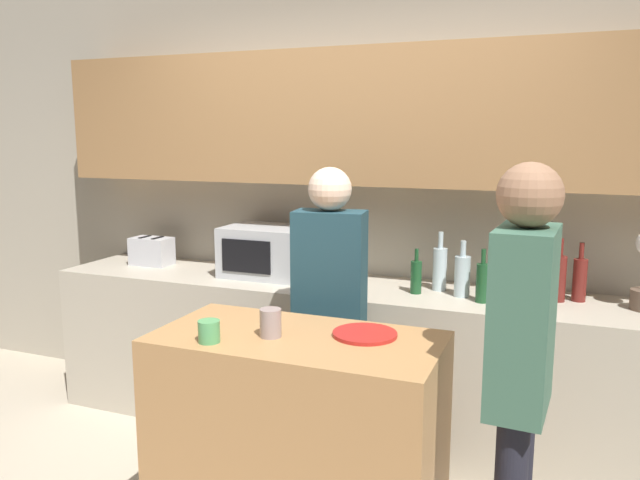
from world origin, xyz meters
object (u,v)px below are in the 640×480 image
(bottle_6, at_px, (559,277))
(bottle_7, at_px, (580,279))
(bottle_5, at_px, (533,286))
(person_left, at_px, (521,358))
(bottle_4, at_px, (506,279))
(bottle_3, at_px, (482,282))
(cup_1, at_px, (271,323))
(microwave, at_px, (268,251))
(bottle_0, at_px, (416,276))
(bottle_2, at_px, (462,275))
(cup_0, at_px, (209,331))
(plate_on_island, at_px, (365,334))
(person_center, at_px, (330,301))
(toaster, at_px, (152,251))
(bottle_1, at_px, (440,268))

(bottle_6, relative_size, bottle_7, 1.07)
(bottle_5, distance_m, bottle_6, 0.20)
(bottle_7, bearing_deg, bottle_6, -156.76)
(person_left, bearing_deg, bottle_4, 11.51)
(bottle_3, bearing_deg, cup_1, -123.98)
(cup_1, bearing_deg, bottle_6, 48.51)
(microwave, distance_m, bottle_0, 0.93)
(microwave, distance_m, bottle_7, 1.74)
(bottle_2, height_order, bottle_4, bottle_4)
(bottle_4, relative_size, cup_0, 3.72)
(bottle_5, distance_m, cup_1, 1.39)
(bottle_7, bearing_deg, bottle_3, -155.86)
(bottle_7, relative_size, plate_on_island, 1.17)
(bottle_0, xyz_separation_m, bottle_2, (0.24, 0.03, 0.02))
(bottle_3, relative_size, bottle_7, 0.91)
(bottle_2, xyz_separation_m, person_center, (-0.56, -0.51, -0.07))
(bottle_4, relative_size, cup_1, 2.82)
(toaster, bearing_deg, plate_on_island, -29.93)
(bottle_1, bearing_deg, plate_on_island, -95.31)
(bottle_3, relative_size, bottle_6, 0.85)
(bottle_1, distance_m, bottle_2, 0.16)
(bottle_4, relative_size, plate_on_island, 1.23)
(cup_0, relative_size, person_center, 0.05)
(bottle_5, distance_m, bottle_7, 0.30)
(bottle_1, bearing_deg, person_left, -67.18)
(bottle_4, xyz_separation_m, person_center, (-0.78, -0.47, -0.07))
(bottle_3, xyz_separation_m, bottle_7, (0.46, 0.21, 0.01))
(bottle_2, bearing_deg, cup_1, -117.62)
(toaster, bearing_deg, cup_1, -39.24)
(bottle_0, bearing_deg, bottle_6, 8.80)
(bottle_7, bearing_deg, person_left, -99.24)
(toaster, height_order, cup_0, toaster)
(bottle_7, distance_m, cup_1, 1.69)
(bottle_0, height_order, bottle_7, bottle_7)
(person_left, bearing_deg, microwave, 56.14)
(bottle_5, bearing_deg, cup_1, -132.43)
(plate_on_island, bearing_deg, bottle_0, 90.41)
(toaster, height_order, bottle_0, bottle_0)
(bottle_1, relative_size, bottle_5, 1.18)
(bottle_2, bearing_deg, bottle_5, -12.82)
(bottle_3, bearing_deg, bottle_7, 24.14)
(bottle_1, bearing_deg, bottle_2, -33.67)
(toaster, bearing_deg, bottle_2, -1.96)
(bottle_1, xyz_separation_m, bottle_4, (0.36, -0.12, -0.00))
(bottle_0, relative_size, bottle_2, 0.82)
(microwave, distance_m, bottle_3, 1.29)
(bottle_1, relative_size, bottle_6, 0.99)
(bottle_0, bearing_deg, bottle_3, -8.52)
(microwave, bearing_deg, person_center, -43.16)
(toaster, bearing_deg, bottle_6, 0.36)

